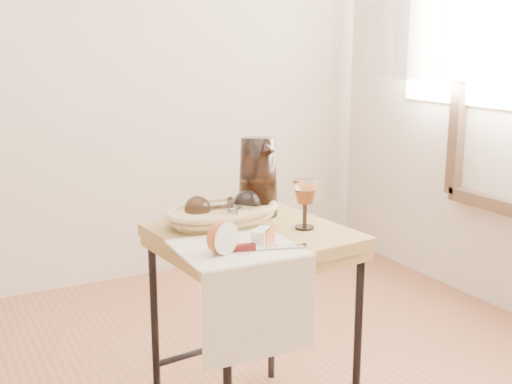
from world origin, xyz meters
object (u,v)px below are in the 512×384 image
goblet_lying_a (212,208)px  side_table (253,332)px  table_knife (261,246)px  apple_half (221,237)px  bread_basket (223,216)px  pitcher (258,177)px  wine_goblet (305,204)px  tea_towel (237,248)px  goblet_lying_b (240,207)px

goblet_lying_a → side_table: bearing=131.1°
side_table → table_knife: 0.39m
goblet_lying_a → apple_half: 0.29m
bread_basket → apple_half: (-0.13, -0.26, 0.02)m
goblet_lying_a → pitcher: size_ratio=0.46×
side_table → apple_half: 0.44m
side_table → pitcher: (0.10, 0.15, 0.45)m
wine_goblet → apple_half: size_ratio=1.60×
tea_towel → bread_basket: (0.07, 0.24, 0.02)m
pitcher → goblet_lying_a: bearing=-172.1°
bread_basket → pitcher: pitcher is taller
tea_towel → apple_half: bearing=-157.0°
apple_half → wine_goblet: bearing=-2.5°
bread_basket → wine_goblet: (0.19, -0.16, 0.05)m
pitcher → table_knife: 0.39m
bread_basket → wine_goblet: 0.25m
goblet_lying_b → wine_goblet: 0.20m
bread_basket → pitcher: size_ratio=1.13×
bread_basket → pitcher: 0.18m
goblet_lying_b → pitcher: bearing=1.6°
bread_basket → goblet_lying_a: goblet_lying_a is taller
side_table → bread_basket: bearing=116.0°
goblet_lying_b → table_knife: goblet_lying_b is taller
wine_goblet → bread_basket: bearing=141.0°
bread_basket → wine_goblet: wine_goblet is taller
pitcher → table_knife: size_ratio=1.30×
side_table → apple_half: size_ratio=7.00×
goblet_lying_a → table_knife: bearing=98.5°
apple_half → table_knife: apple_half is taller
goblet_lying_b → apple_half: goblet_lying_b is taller
pitcher → table_knife: pitcher is taller
side_table → pitcher: size_ratio=2.25×
side_table → table_knife: size_ratio=2.92×
apple_half → side_table: bearing=21.5°
tea_towel → goblet_lying_b: 0.25m
bread_basket → goblet_lying_a: bearing=149.1°
tea_towel → bread_basket: size_ratio=0.96×
side_table → wine_goblet: wine_goblet is taller
bread_basket → goblet_lying_b: bearing=-26.1°
side_table → tea_towel: (-0.12, -0.14, 0.33)m
goblet_lying_a → apple_half: (-0.10, -0.27, -0.00)m
goblet_lying_a → table_knife: size_ratio=0.59×
tea_towel → bread_basket: 0.25m
wine_goblet → table_knife: 0.26m
goblet_lying_a → pitcher: 0.19m
goblet_lying_a → goblet_lying_b: size_ratio=0.97×
goblet_lying_b → pitcher: pitcher is taller
goblet_lying_b → bread_basket: bearing=125.7°
tea_towel → wine_goblet: 0.28m
goblet_lying_a → table_knife: 0.30m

